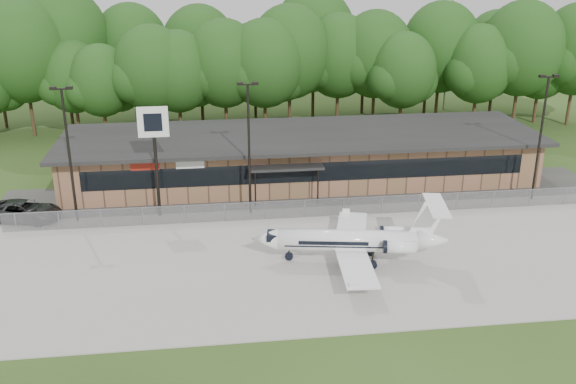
{
  "coord_description": "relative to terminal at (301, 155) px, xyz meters",
  "views": [
    {
      "loc": [
        -7.91,
        -29.37,
        19.1
      ],
      "look_at": [
        -2.64,
        12.0,
        3.34
      ],
      "focal_mm": 40.0,
      "sensor_mm": 36.0,
      "label": 1
    }
  ],
  "objects": [
    {
      "name": "light_pole_right",
      "position": [
        18.0,
        -7.44,
        3.8
      ],
      "size": [
        1.55,
        0.3,
        10.23
      ],
      "color": "black",
      "rests_on": "ground"
    },
    {
      "name": "fence",
      "position": [
        0.0,
        -8.94,
        -1.4
      ],
      "size": [
        46.0,
        0.04,
        1.52
      ],
      "color": "gray",
      "rests_on": "ground"
    },
    {
      "name": "business_jet",
      "position": [
        1.05,
        -16.69,
        -0.65
      ],
      "size": [
        12.71,
        11.39,
        4.28
      ],
      "rotation": [
        0.0,
        0.0,
        -0.17
      ],
      "color": "white",
      "rests_on": "ground"
    },
    {
      "name": "radio_mast",
      "position": [
        22.0,
        24.06,
        10.32
      ],
      "size": [
        0.2,
        0.2,
        25.0
      ],
      "primitive_type": "cylinder",
      "color": "gray",
      "rests_on": "ground"
    },
    {
      "name": "pole_sign",
      "position": [
        -11.92,
        -7.14,
        4.36
      ],
      "size": [
        2.24,
        0.3,
        8.54
      ],
      "rotation": [
        0.0,
        0.0,
        0.01
      ],
      "color": "black",
      "rests_on": "ground"
    },
    {
      "name": "treeline",
      "position": [
        0.0,
        18.06,
        5.32
      ],
      "size": [
        72.0,
        12.0,
        15.0
      ],
      "primitive_type": null,
      "color": "#1B3D13",
      "rests_on": "ground"
    },
    {
      "name": "light_pole_left",
      "position": [
        -18.0,
        -7.44,
        3.8
      ],
      "size": [
        1.55,
        0.3,
        10.23
      ],
      "color": "black",
      "rests_on": "ground"
    },
    {
      "name": "apron",
      "position": [
        0.0,
        -15.94,
        -2.14
      ],
      "size": [
        64.0,
        18.0,
        0.08
      ],
      "primitive_type": "cube",
      "color": "#9E9B93",
      "rests_on": "ground"
    },
    {
      "name": "ground",
      "position": [
        0.0,
        -23.94,
        -2.18
      ],
      "size": [
        160.0,
        160.0,
        0.0
      ],
      "primitive_type": "plane",
      "color": "#2C3F16",
      "rests_on": "ground"
    },
    {
      "name": "terminal",
      "position": [
        0.0,
        0.0,
        0.0
      ],
      "size": [
        41.0,
        11.65,
        4.3
      ],
      "color": "#8D5F46",
      "rests_on": "ground"
    },
    {
      "name": "suv",
      "position": [
        -22.0,
        -6.7,
        -1.4
      ],
      "size": [
        6.03,
        3.77,
        1.55
      ],
      "primitive_type": "imported",
      "rotation": [
        0.0,
        0.0,
        1.34
      ],
      "color": "#2D2D2F",
      "rests_on": "ground"
    },
    {
      "name": "parking_lot",
      "position": [
        0.0,
        -4.44,
        -2.15
      ],
      "size": [
        50.0,
        9.0,
        0.06
      ],
      "primitive_type": "cube",
      "color": "#383835",
      "rests_on": "ground"
    },
    {
      "name": "light_pole_mid",
      "position": [
        -5.0,
        -7.44,
        3.8
      ],
      "size": [
        1.55,
        0.3,
        10.23
      ],
      "color": "black",
      "rests_on": "ground"
    }
  ]
}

